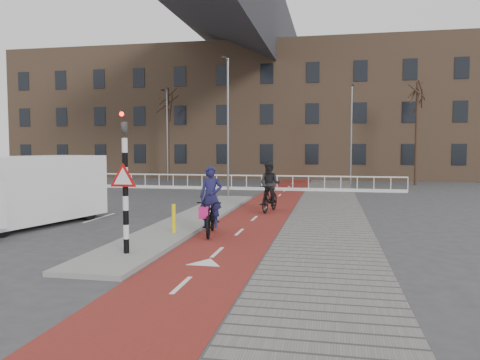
# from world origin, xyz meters

# --- Properties ---
(ground) EXTENTS (120.00, 120.00, 0.00)m
(ground) POSITION_xyz_m (0.00, 0.00, 0.00)
(ground) COLOR #38383A
(ground) RESTS_ON ground
(bike_lane) EXTENTS (2.50, 60.00, 0.01)m
(bike_lane) POSITION_xyz_m (1.50, 10.00, 0.01)
(bike_lane) COLOR maroon
(bike_lane) RESTS_ON ground
(sidewalk) EXTENTS (3.00, 60.00, 0.01)m
(sidewalk) POSITION_xyz_m (4.30, 10.00, 0.01)
(sidewalk) COLOR slate
(sidewalk) RESTS_ON ground
(curb_island) EXTENTS (1.80, 16.00, 0.12)m
(curb_island) POSITION_xyz_m (-0.70, 4.00, 0.06)
(curb_island) COLOR gray
(curb_island) RESTS_ON ground
(traffic_signal) EXTENTS (0.80, 0.80, 3.68)m
(traffic_signal) POSITION_xyz_m (-0.60, -2.02, 1.99)
(traffic_signal) COLOR black
(traffic_signal) RESTS_ON curb_island
(bollard) EXTENTS (0.12, 0.12, 0.89)m
(bollard) POSITION_xyz_m (-0.37, 0.92, 0.57)
(bollard) COLOR yellow
(bollard) RESTS_ON curb_island
(cyclist_near) EXTENTS (1.07, 2.21, 2.18)m
(cyclist_near) POSITION_xyz_m (0.72, 1.34, 0.74)
(cyclist_near) COLOR black
(cyclist_near) RESTS_ON bike_lane
(cyclist_far) EXTENTS (1.03, 2.08, 2.14)m
(cyclist_far) POSITION_xyz_m (1.84, 6.96, 0.89)
(cyclist_far) COLOR black
(cyclist_far) RESTS_ON bike_lane
(van) EXTENTS (3.49, 6.07, 2.45)m
(van) POSITION_xyz_m (-6.10, 1.83, 1.29)
(van) COLOR white
(van) RESTS_ON ground
(railing) EXTENTS (28.00, 0.10, 0.99)m
(railing) POSITION_xyz_m (-5.00, 17.00, 0.31)
(railing) COLOR silver
(railing) RESTS_ON ground
(townhouse_row) EXTENTS (46.00, 10.00, 15.90)m
(townhouse_row) POSITION_xyz_m (-3.00, 32.00, 7.81)
(townhouse_row) COLOR #7F6047
(townhouse_row) RESTS_ON ground
(tree_mid) EXTENTS (0.27, 0.27, 7.69)m
(tree_mid) POSITION_xyz_m (-9.02, 24.35, 3.85)
(tree_mid) COLOR black
(tree_mid) RESTS_ON ground
(tree_right) EXTENTS (0.21, 0.21, 7.49)m
(tree_right) POSITION_xyz_m (10.46, 23.21, 3.74)
(tree_right) COLOR black
(tree_right) RESTS_ON ground
(streetlight_near) EXTENTS (0.12, 0.12, 7.76)m
(streetlight_near) POSITION_xyz_m (-1.37, 13.19, 3.88)
(streetlight_near) COLOR slate
(streetlight_near) RESTS_ON ground
(streetlight_left) EXTENTS (0.12, 0.12, 7.36)m
(streetlight_left) POSITION_xyz_m (-8.55, 22.97, 3.68)
(streetlight_left) COLOR slate
(streetlight_left) RESTS_ON ground
(streetlight_right) EXTENTS (0.12, 0.12, 7.30)m
(streetlight_right) POSITION_xyz_m (5.79, 22.20, 3.65)
(streetlight_right) COLOR slate
(streetlight_right) RESTS_ON ground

